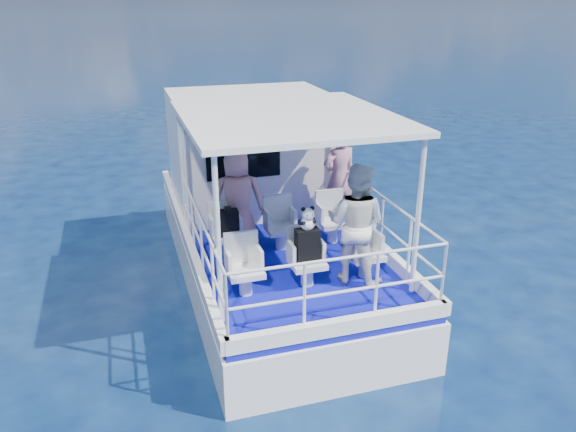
# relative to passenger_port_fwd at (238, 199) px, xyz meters

# --- Properties ---
(ground) EXTENTS (2000.00, 2000.00, 0.00)m
(ground) POSITION_rel_passenger_port_fwd_xyz_m (0.65, -0.42, -1.74)
(ground) COLOR #08193B
(ground) RESTS_ON ground
(hull) EXTENTS (3.00, 7.00, 1.60)m
(hull) POSITION_rel_passenger_port_fwd_xyz_m (0.65, 0.58, -1.74)
(hull) COLOR white
(hull) RESTS_ON ground
(deck) EXTENTS (2.90, 6.90, 0.10)m
(deck) POSITION_rel_passenger_port_fwd_xyz_m (0.65, 0.58, -0.89)
(deck) COLOR #0B0D99
(deck) RESTS_ON hull
(cabin) EXTENTS (2.85, 2.00, 2.20)m
(cabin) POSITION_rel_passenger_port_fwd_xyz_m (0.65, 1.88, 0.26)
(cabin) COLOR white
(cabin) RESTS_ON deck
(canopy) EXTENTS (3.00, 3.20, 0.08)m
(canopy) POSITION_rel_passenger_port_fwd_xyz_m (0.65, -0.62, 1.40)
(canopy) COLOR white
(canopy) RESTS_ON cabin
(canopy_posts) EXTENTS (2.77, 2.97, 2.20)m
(canopy_posts) POSITION_rel_passenger_port_fwd_xyz_m (0.65, -0.67, 0.26)
(canopy_posts) COLOR white
(canopy_posts) RESTS_ON deck
(railings) EXTENTS (2.84, 3.59, 1.00)m
(railings) POSITION_rel_passenger_port_fwd_xyz_m (0.65, -0.99, -0.34)
(railings) COLOR white
(railings) RESTS_ON deck
(seat_port_fwd) EXTENTS (0.48, 0.46, 0.38)m
(seat_port_fwd) POSITION_rel_passenger_port_fwd_xyz_m (-0.25, -0.22, -0.65)
(seat_port_fwd) COLOR silver
(seat_port_fwd) RESTS_ON deck
(seat_center_fwd) EXTENTS (0.48, 0.46, 0.38)m
(seat_center_fwd) POSITION_rel_passenger_port_fwd_xyz_m (0.65, -0.22, -0.65)
(seat_center_fwd) COLOR silver
(seat_center_fwd) RESTS_ON deck
(seat_stbd_fwd) EXTENTS (0.48, 0.46, 0.38)m
(seat_stbd_fwd) POSITION_rel_passenger_port_fwd_xyz_m (1.55, -0.22, -0.65)
(seat_stbd_fwd) COLOR silver
(seat_stbd_fwd) RESTS_ON deck
(seat_port_aft) EXTENTS (0.48, 0.46, 0.38)m
(seat_port_aft) POSITION_rel_passenger_port_fwd_xyz_m (-0.25, -1.52, -0.65)
(seat_port_aft) COLOR silver
(seat_port_aft) RESTS_ON deck
(seat_center_aft) EXTENTS (0.48, 0.46, 0.38)m
(seat_center_aft) POSITION_rel_passenger_port_fwd_xyz_m (0.65, -1.52, -0.65)
(seat_center_aft) COLOR silver
(seat_center_aft) RESTS_ON deck
(seat_stbd_aft) EXTENTS (0.48, 0.46, 0.38)m
(seat_stbd_aft) POSITION_rel_passenger_port_fwd_xyz_m (1.55, -1.52, -0.65)
(seat_stbd_aft) COLOR silver
(seat_stbd_aft) RESTS_ON deck
(passenger_port_fwd) EXTENTS (0.70, 0.55, 1.69)m
(passenger_port_fwd) POSITION_rel_passenger_port_fwd_xyz_m (0.00, 0.00, 0.00)
(passenger_port_fwd) COLOR tan
(passenger_port_fwd) RESTS_ON deck
(passenger_stbd_fwd) EXTENTS (0.73, 0.56, 1.79)m
(passenger_stbd_fwd) POSITION_rel_passenger_port_fwd_xyz_m (1.90, 0.42, 0.05)
(passenger_stbd_fwd) COLOR #C37E94
(passenger_stbd_fwd) RESTS_ON deck
(passenger_stbd_aft) EXTENTS (1.09, 1.07, 1.76)m
(passenger_stbd_aft) POSITION_rel_passenger_port_fwd_xyz_m (1.34, -1.58, 0.04)
(passenger_stbd_aft) COLOR white
(passenger_stbd_aft) RESTS_ON deck
(backpack_port) EXTENTS (0.31, 0.18, 0.41)m
(backpack_port) POSITION_rel_passenger_port_fwd_xyz_m (-0.23, -0.30, -0.26)
(backpack_port) COLOR black
(backpack_port) RESTS_ON seat_port_fwd
(backpack_center) EXTENTS (0.33, 0.18, 0.49)m
(backpack_center) POSITION_rel_passenger_port_fwd_xyz_m (0.64, -1.54, -0.22)
(backpack_center) COLOR black
(backpack_center) RESTS_ON seat_center_aft
(compact_camera) EXTENTS (0.11, 0.06, 0.06)m
(compact_camera) POSITION_rel_passenger_port_fwd_xyz_m (-0.23, -0.30, -0.02)
(compact_camera) COLOR black
(compact_camera) RESTS_ON backpack_port
(panda) EXTENTS (0.22, 0.18, 0.34)m
(panda) POSITION_rel_passenger_port_fwd_xyz_m (0.63, -1.56, 0.20)
(panda) COLOR white
(panda) RESTS_ON backpack_center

